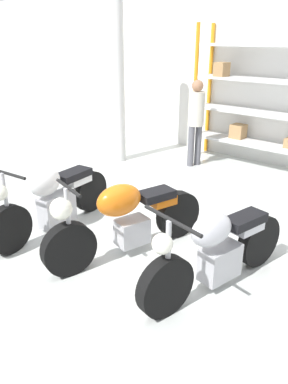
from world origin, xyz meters
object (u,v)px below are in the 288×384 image
(person_browsing, at_px, (196,116))
(motorcycle_silver, at_px, (217,250))
(motorcycle_orange, at_px, (125,218))
(shelving_rack, at_px, (266,99))
(motorcycle_white, at_px, (53,198))

(person_browsing, bearing_deg, motorcycle_silver, 146.24)
(person_browsing, bearing_deg, motorcycle_orange, 130.30)
(shelving_rack, xyz_separation_m, motorcycle_silver, (1.48, -4.07, -0.91))
(motorcycle_silver, bearing_deg, motorcycle_orange, -71.74)
(motorcycle_orange, distance_m, person_browsing, 3.71)
(motorcycle_white, relative_size, motorcycle_orange, 0.98)
(shelving_rack, height_order, motorcycle_white, shelving_rack)
(shelving_rack, relative_size, motorcycle_white, 1.48)
(motorcycle_white, height_order, person_browsing, person_browsing)
(shelving_rack, relative_size, motorcycle_orange, 1.45)
(shelving_rack, distance_m, person_browsing, 1.36)
(motorcycle_orange, bearing_deg, person_browsing, -144.47)
(motorcycle_silver, bearing_deg, motorcycle_white, -71.11)
(motorcycle_orange, distance_m, motorcycle_silver, 1.17)
(motorcycle_orange, bearing_deg, motorcycle_white, -67.43)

